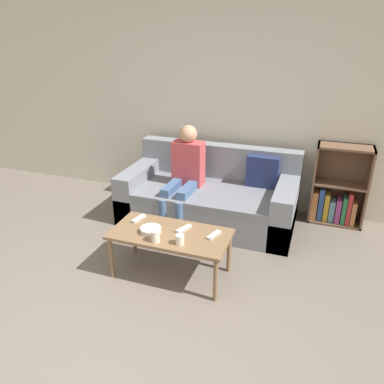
{
  "coord_description": "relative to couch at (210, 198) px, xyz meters",
  "views": [
    {
      "loc": [
        1.28,
        -1.5,
        2.09
      ],
      "look_at": [
        0.14,
        1.7,
        0.59
      ],
      "focal_mm": 35.0,
      "sensor_mm": 36.0,
      "label": 1
    }
  ],
  "objects": [
    {
      "name": "wall_back",
      "position": [
        -0.15,
        0.59,
        1.03
      ],
      "size": [
        12.0,
        0.06,
        2.6
      ],
      "color": "beige",
      "rests_on": "ground_plane"
    },
    {
      "name": "ground_plane",
      "position": [
        -0.15,
        -2.31,
        -0.27
      ],
      "size": [
        22.0,
        22.0,
        0.0
      ],
      "primitive_type": "plane",
      "color": "#70665B"
    },
    {
      "name": "cup_far",
      "position": [
        -0.08,
        -1.34,
        0.21
      ],
      "size": [
        0.08,
        0.08,
        0.1
      ],
      "color": "silver",
      "rests_on": "coffee_table"
    },
    {
      "name": "coffee_table",
      "position": [
        -0.02,
        -1.17,
        0.12
      ],
      "size": [
        1.05,
        0.52,
        0.43
      ],
      "color": "brown",
      "rests_on": "ground_plane"
    },
    {
      "name": "couch",
      "position": [
        0.0,
        0.0,
        0.0
      ],
      "size": [
        1.96,
        0.97,
        0.82
      ],
      "color": "gray",
      "rests_on": "ground_plane"
    },
    {
      "name": "tv_remote_2",
      "position": [
        -0.39,
        -1.04,
        0.17
      ],
      "size": [
        0.08,
        0.18,
        0.02
      ],
      "rotation": [
        0.0,
        0.0,
        -0.23
      ],
      "color": "#B7B7BC",
      "rests_on": "coffee_table"
    },
    {
      "name": "cup_near",
      "position": [
        0.13,
        -1.31,
        0.2
      ],
      "size": [
        0.07,
        0.07,
        0.09
      ],
      "color": "silver",
      "rests_on": "coffee_table"
    },
    {
      "name": "bookshelf",
      "position": [
        1.38,
        0.43,
        0.08
      ],
      "size": [
        0.59,
        0.28,
        0.92
      ],
      "color": "brown",
      "rests_on": "ground_plane"
    },
    {
      "name": "tv_remote_0",
      "position": [
        0.08,
        -1.08,
        0.17
      ],
      "size": [
        0.11,
        0.18,
        0.02
      ],
      "rotation": [
        0.0,
        0.0,
        -0.41
      ],
      "color": "#B7B7BC",
      "rests_on": "coffee_table"
    },
    {
      "name": "tv_remote_1",
      "position": [
        0.36,
        -1.09,
        0.17
      ],
      "size": [
        0.1,
        0.18,
        0.02
      ],
      "rotation": [
        0.0,
        0.0,
        -0.32
      ],
      "color": "#B7B7BC",
      "rests_on": "coffee_table"
    },
    {
      "name": "person_adult",
      "position": [
        -0.27,
        -0.1,
        0.36
      ],
      "size": [
        0.35,
        0.66,
        1.11
      ],
      "rotation": [
        0.0,
        0.0,
        -0.02
      ],
      "color": "#476693",
      "rests_on": "ground_plane"
    },
    {
      "name": "snack_bowl",
      "position": [
        -0.18,
        -1.22,
        0.18
      ],
      "size": [
        0.19,
        0.19,
        0.05
      ],
      "color": "beige",
      "rests_on": "coffee_table"
    }
  ]
}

